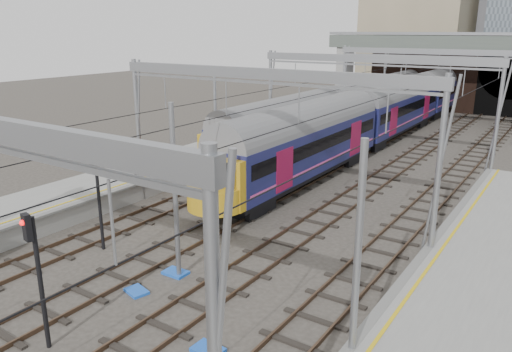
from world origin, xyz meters
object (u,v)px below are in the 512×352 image
Objects in this scene: train_main at (423,97)px; train_second at (364,103)px; signal_near_left at (97,190)px; signal_near_centre at (36,264)px.

train_main is 7.55m from train_second.
signal_near_centre reaches higher than signal_near_left.
signal_near_centre is (4.34, -5.80, 0.03)m from signal_near_left.
signal_near_left is 7.25m from signal_near_centre.
train_second is 40.43m from signal_near_centre.
train_second is at bearing 109.97° from signal_near_centre.
signal_near_left is at bearing 138.65° from signal_near_centre.
train_main is at bearing 57.99° from train_second.
train_second is at bearing 115.10° from signal_near_left.
train_second is at bearing -122.01° from train_main.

